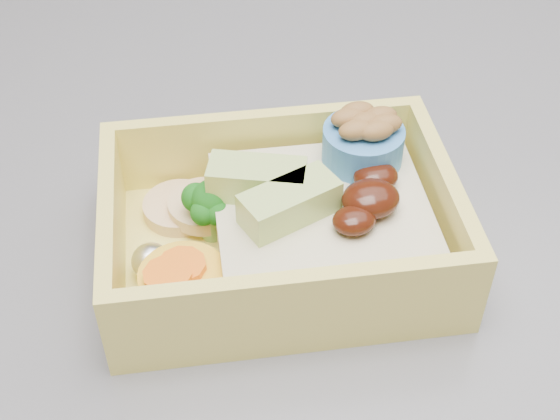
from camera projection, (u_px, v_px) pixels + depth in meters
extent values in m
cube|color=#39393E|center=(231.00, 241.00, 0.48)|extent=(1.24, 0.84, 0.04)
cube|color=#EDDC62|center=(280.00, 252.00, 0.44)|extent=(0.20, 0.16, 0.01)
cube|color=#EDDC62|center=(265.00, 144.00, 0.47)|extent=(0.19, 0.03, 0.05)
cube|color=#EDDC62|center=(299.00, 308.00, 0.38)|extent=(0.19, 0.03, 0.05)
cube|color=#EDDC62|center=(441.00, 201.00, 0.43)|extent=(0.02, 0.12, 0.05)
cube|color=#EDDC62|center=(112.00, 234.00, 0.41)|extent=(0.02, 0.12, 0.05)
cube|color=tan|center=(321.00, 224.00, 0.43)|extent=(0.13, 0.12, 0.03)
ellipsoid|color=black|center=(371.00, 199.00, 0.41)|extent=(0.03, 0.03, 0.02)
ellipsoid|color=black|center=(376.00, 177.00, 0.43)|extent=(0.03, 0.02, 0.01)
ellipsoid|color=black|center=(354.00, 220.00, 0.40)|extent=(0.02, 0.02, 0.01)
cube|color=#B3D16D|center=(290.00, 203.00, 0.41)|extent=(0.06, 0.04, 0.02)
cube|color=#B3D16D|center=(257.00, 179.00, 0.42)|extent=(0.06, 0.04, 0.02)
cylinder|color=#73A156|center=(212.00, 224.00, 0.44)|extent=(0.01, 0.01, 0.02)
sphere|color=#166316|center=(210.00, 200.00, 0.43)|extent=(0.02, 0.02, 0.02)
sphere|color=#166316|center=(225.00, 196.00, 0.43)|extent=(0.02, 0.02, 0.02)
sphere|color=#166316|center=(196.00, 197.00, 0.43)|extent=(0.02, 0.02, 0.02)
sphere|color=#166316|center=(217.00, 212.00, 0.42)|extent=(0.01, 0.01, 0.01)
sphere|color=#166316|center=(203.00, 212.00, 0.42)|extent=(0.01, 0.01, 0.01)
sphere|color=#166316|center=(209.00, 193.00, 0.43)|extent=(0.01, 0.01, 0.01)
cylinder|color=gold|center=(184.00, 287.00, 0.40)|extent=(0.05, 0.05, 0.02)
cylinder|color=orange|center=(182.00, 266.00, 0.40)|extent=(0.03, 0.03, 0.00)
cylinder|color=orange|center=(168.00, 275.00, 0.39)|extent=(0.03, 0.03, 0.00)
cylinder|color=tan|center=(179.00, 208.00, 0.45)|extent=(0.04, 0.04, 0.01)
cylinder|color=tan|center=(204.00, 206.00, 0.45)|extent=(0.04, 0.04, 0.01)
ellipsoid|color=silver|center=(234.00, 186.00, 0.46)|extent=(0.02, 0.02, 0.02)
ellipsoid|color=silver|center=(151.00, 261.00, 0.42)|extent=(0.02, 0.02, 0.02)
cylinder|color=#3B81CC|center=(363.00, 145.00, 0.44)|extent=(0.05, 0.05, 0.02)
ellipsoid|color=brown|center=(365.00, 122.00, 0.43)|extent=(0.02, 0.01, 0.01)
ellipsoid|color=brown|center=(380.00, 116.00, 0.43)|extent=(0.02, 0.01, 0.01)
ellipsoid|color=brown|center=(348.00, 118.00, 0.43)|extent=(0.02, 0.01, 0.01)
ellipsoid|color=brown|center=(376.00, 131.00, 0.42)|extent=(0.02, 0.01, 0.01)
ellipsoid|color=brown|center=(356.00, 130.00, 0.42)|extent=(0.02, 0.01, 0.01)
ellipsoid|color=brown|center=(385.00, 124.00, 0.43)|extent=(0.02, 0.01, 0.01)
ellipsoid|color=brown|center=(357.00, 111.00, 0.44)|extent=(0.02, 0.01, 0.01)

